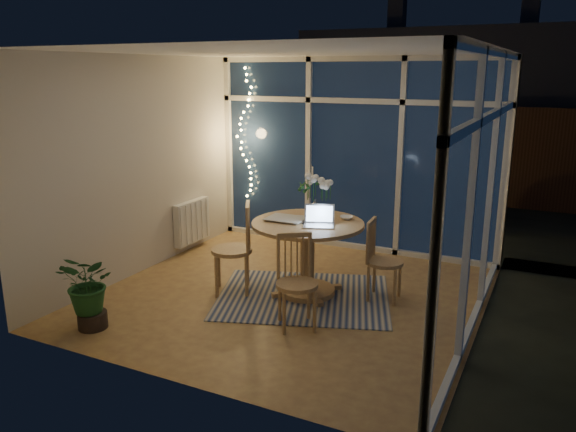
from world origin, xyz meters
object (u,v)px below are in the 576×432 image
at_px(flower_vase, 315,208).
at_px(potted_plant, 90,291).
at_px(dining_table, 307,259).
at_px(chair_right, 385,260).
at_px(laptop, 319,216).
at_px(chair_front, 297,282).
at_px(chair_left, 232,248).

distance_m(flower_vase, potted_plant, 2.50).
bearing_deg(dining_table, flower_vase, 93.71).
height_order(chair_right, laptop, laptop).
xyz_separation_m(dining_table, flower_vase, (-0.01, 0.23, 0.52)).
height_order(chair_front, laptop, laptop).
bearing_deg(chair_left, dining_table, 82.90).
height_order(chair_left, chair_front, chair_left).
distance_m(chair_left, potted_plant, 1.57).
distance_m(chair_front, laptop, 0.85).
relative_size(chair_left, flower_vase, 4.92).
bearing_deg(potted_plant, chair_right, 39.73).
xyz_separation_m(dining_table, chair_right, (0.81, 0.23, 0.03)).
bearing_deg(potted_plant, flower_vase, 52.17).
xyz_separation_m(flower_vase, potted_plant, (-1.49, -1.92, -0.56)).
relative_size(chair_left, potted_plant, 1.36).
relative_size(laptop, flower_vase, 1.52).
bearing_deg(laptop, chair_right, 7.32).
relative_size(chair_front, potted_plant, 1.21).
relative_size(chair_right, flower_vase, 4.27).
bearing_deg(flower_vase, chair_left, -144.68).
bearing_deg(potted_plant, chair_left, 62.18).
distance_m(dining_table, flower_vase, 0.57).
height_order(chair_front, flower_vase, flower_vase).
distance_m(chair_right, laptop, 0.87).
height_order(flower_vase, potted_plant, flower_vase).
relative_size(chair_right, potted_plant, 1.18).
bearing_deg(chair_right, chair_left, 104.23).
relative_size(chair_left, chair_front, 1.12).
relative_size(dining_table, chair_front, 1.32).
height_order(chair_front, potted_plant, chair_front).
bearing_deg(dining_table, potted_plant, -131.72).
xyz_separation_m(laptop, flower_vase, (-0.19, 0.33, -0.01)).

